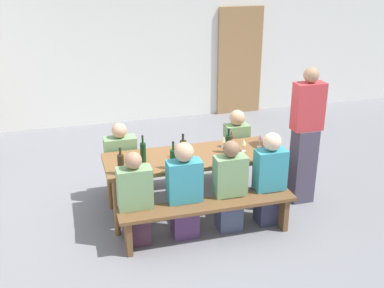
{
  "coord_description": "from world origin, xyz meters",
  "views": [
    {
      "loc": [
        -1.43,
        -5.03,
        3.02
      ],
      "look_at": [
        0.0,
        0.0,
        0.9
      ],
      "focal_mm": 43.99,
      "sensor_mm": 36.0,
      "label": 1
    }
  ],
  "objects_px": {
    "wine_bottle_3": "(143,152)",
    "seated_guest_near_1": "(184,192)",
    "bench_far": "(179,163)",
    "wine_bottle_1": "(173,159)",
    "wine_bottle_0": "(228,143)",
    "wine_bottle_2": "(121,164)",
    "wooden_door": "(240,61)",
    "wine_glass_0": "(224,139)",
    "wine_glass_2": "(231,135)",
    "wine_bottle_4": "(183,149)",
    "seated_guest_far_1": "(236,149)",
    "seated_guest_near_0": "(135,201)",
    "seated_guest_near_3": "(270,181)",
    "seated_guest_far_0": "(121,165)",
    "bench_near": "(209,211)",
    "tasting_table": "(192,161)",
    "wine_glass_1": "(260,138)",
    "wine_glass_3": "(244,142)",
    "seated_guest_near_2": "(230,188)",
    "standing_host": "(305,139)"
  },
  "relations": [
    {
      "from": "wine_glass_1",
      "to": "wine_bottle_0",
      "type": "bearing_deg",
      "value": -172.46
    },
    {
      "from": "wine_bottle_1",
      "to": "standing_host",
      "type": "height_order",
      "value": "standing_host"
    },
    {
      "from": "wine_bottle_3",
      "to": "seated_guest_near_1",
      "type": "bearing_deg",
      "value": -54.82
    },
    {
      "from": "wine_bottle_3",
      "to": "seated_guest_near_3",
      "type": "xyz_separation_m",
      "value": [
        1.39,
        -0.51,
        -0.32
      ]
    },
    {
      "from": "wine_glass_3",
      "to": "seated_guest_far_0",
      "type": "height_order",
      "value": "seated_guest_far_0"
    },
    {
      "from": "wine_glass_0",
      "to": "seated_guest_near_2",
      "type": "height_order",
      "value": "seated_guest_near_2"
    },
    {
      "from": "wooden_door",
      "to": "tasting_table",
      "type": "height_order",
      "value": "wooden_door"
    },
    {
      "from": "wine_glass_3",
      "to": "seated_guest_far_1",
      "type": "height_order",
      "value": "seated_guest_far_1"
    },
    {
      "from": "wine_glass_0",
      "to": "wine_glass_3",
      "type": "distance_m",
      "value": 0.28
    },
    {
      "from": "bench_near",
      "to": "wine_glass_2",
      "type": "relative_size",
      "value": 11.53
    },
    {
      "from": "seated_guest_near_1",
      "to": "seated_guest_near_0",
      "type": "bearing_deg",
      "value": 90.0
    },
    {
      "from": "seated_guest_far_1",
      "to": "seated_guest_near_2",
      "type": "bearing_deg",
      "value": -24.41
    },
    {
      "from": "tasting_table",
      "to": "wine_bottle_0",
      "type": "height_order",
      "value": "wine_bottle_0"
    },
    {
      "from": "wine_glass_0",
      "to": "seated_guest_near_1",
      "type": "height_order",
      "value": "seated_guest_near_1"
    },
    {
      "from": "bench_far",
      "to": "wine_glass_2",
      "type": "bearing_deg",
      "value": -37.69
    },
    {
      "from": "seated_guest_far_0",
      "to": "wine_glass_0",
      "type": "bearing_deg",
      "value": 73.82
    },
    {
      "from": "tasting_table",
      "to": "seated_guest_near_1",
      "type": "bearing_deg",
      "value": -114.34
    },
    {
      "from": "standing_host",
      "to": "seated_guest_far_1",
      "type": "bearing_deg",
      "value": -44.46
    },
    {
      "from": "wine_bottle_1",
      "to": "seated_guest_far_0",
      "type": "height_order",
      "value": "wine_bottle_1"
    },
    {
      "from": "wine_glass_0",
      "to": "seated_guest_near_0",
      "type": "bearing_deg",
      "value": -151.26
    },
    {
      "from": "wine_glass_0",
      "to": "standing_host",
      "type": "height_order",
      "value": "standing_host"
    },
    {
      "from": "wine_bottle_1",
      "to": "seated_guest_near_0",
      "type": "xyz_separation_m",
      "value": [
        -0.48,
        -0.22,
        -0.36
      ]
    },
    {
      "from": "wine_bottle_2",
      "to": "wine_glass_0",
      "type": "xyz_separation_m",
      "value": [
        1.35,
        0.45,
        -0.02
      ]
    },
    {
      "from": "tasting_table",
      "to": "wine_glass_2",
      "type": "relative_size",
      "value": 12.1
    },
    {
      "from": "wine_bottle_1",
      "to": "wine_bottle_4",
      "type": "xyz_separation_m",
      "value": [
        0.18,
        0.27,
        -0.01
      ]
    },
    {
      "from": "wine_glass_1",
      "to": "seated_guest_near_2",
      "type": "bearing_deg",
      "value": -136.95
    },
    {
      "from": "wine_bottle_3",
      "to": "wine_bottle_4",
      "type": "height_order",
      "value": "wine_bottle_3"
    },
    {
      "from": "wine_bottle_2",
      "to": "seated_guest_near_0",
      "type": "relative_size",
      "value": 0.29
    },
    {
      "from": "wine_glass_2",
      "to": "seated_guest_far_1",
      "type": "distance_m",
      "value": 0.49
    },
    {
      "from": "wine_bottle_1",
      "to": "seated_guest_near_3",
      "type": "distance_m",
      "value": 1.17
    },
    {
      "from": "wine_bottle_0",
      "to": "wine_bottle_4",
      "type": "height_order",
      "value": "wine_bottle_0"
    },
    {
      "from": "wine_bottle_0",
      "to": "wine_glass_0",
      "type": "distance_m",
      "value": 0.19
    },
    {
      "from": "wine_glass_0",
      "to": "wine_glass_1",
      "type": "height_order",
      "value": "wine_glass_1"
    },
    {
      "from": "wine_bottle_1",
      "to": "seated_guest_near_3",
      "type": "bearing_deg",
      "value": -11.27
    },
    {
      "from": "wine_bottle_0",
      "to": "seated_guest_near_2",
      "type": "bearing_deg",
      "value": -107.06
    },
    {
      "from": "wine_bottle_0",
      "to": "bench_far",
      "type": "bearing_deg",
      "value": 122.65
    },
    {
      "from": "wine_bottle_0",
      "to": "seated_guest_near_1",
      "type": "height_order",
      "value": "seated_guest_near_1"
    },
    {
      "from": "wine_glass_1",
      "to": "seated_guest_near_0",
      "type": "xyz_separation_m",
      "value": [
        -1.68,
        -0.55,
        -0.35
      ]
    },
    {
      "from": "wine_bottle_2",
      "to": "seated_guest_near_1",
      "type": "distance_m",
      "value": 0.77
    },
    {
      "from": "wooden_door",
      "to": "wine_bottle_2",
      "type": "height_order",
      "value": "wooden_door"
    },
    {
      "from": "wooden_door",
      "to": "bench_near",
      "type": "xyz_separation_m",
      "value": [
        -2.0,
        -4.26,
        -0.69
      ]
    },
    {
      "from": "wine_bottle_2",
      "to": "tasting_table",
      "type": "bearing_deg",
      "value": 17.8
    },
    {
      "from": "wooden_door",
      "to": "bench_far",
      "type": "bearing_deg",
      "value": -124.55
    },
    {
      "from": "wine_bottle_0",
      "to": "standing_host",
      "type": "bearing_deg",
      "value": -5.53
    },
    {
      "from": "wine_bottle_0",
      "to": "wine_bottle_2",
      "type": "xyz_separation_m",
      "value": [
        -1.35,
        -0.26,
        0.0
      ]
    },
    {
      "from": "bench_far",
      "to": "wine_bottle_1",
      "type": "height_order",
      "value": "wine_bottle_1"
    },
    {
      "from": "tasting_table",
      "to": "seated_guest_near_2",
      "type": "relative_size",
      "value": 1.91
    },
    {
      "from": "seated_guest_near_2",
      "to": "bench_near",
      "type": "bearing_deg",
      "value": 116.42
    },
    {
      "from": "wine_glass_1",
      "to": "wine_glass_3",
      "type": "xyz_separation_m",
      "value": [
        -0.24,
        -0.07,
        0.0
      ]
    },
    {
      "from": "wine_bottle_0",
      "to": "wine_glass_1",
      "type": "bearing_deg",
      "value": 7.54
    }
  ]
}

